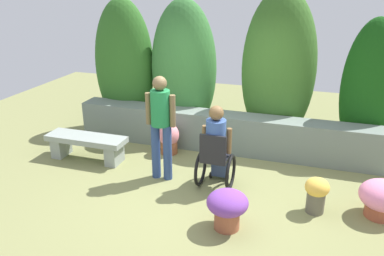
% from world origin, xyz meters
% --- Properties ---
extents(ground_plane, '(12.73, 12.73, 0.00)m').
position_xyz_m(ground_plane, '(0.00, 0.00, 0.00)').
color(ground_plane, olive).
extents(stone_retaining_wall, '(5.69, 0.47, 0.71)m').
position_xyz_m(stone_retaining_wall, '(0.00, 1.57, 0.36)').
color(stone_retaining_wall, slate).
rests_on(stone_retaining_wall, ground).
extents(hedge_backdrop, '(5.84, 1.03, 2.92)m').
position_xyz_m(hedge_backdrop, '(-0.22, 2.18, 1.37)').
color(hedge_backdrop, '#306724').
rests_on(hedge_backdrop, ground).
extents(stone_bench, '(1.44, 0.44, 0.44)m').
position_xyz_m(stone_bench, '(-2.20, 0.41, 0.29)').
color(stone_bench, gray).
rests_on(stone_bench, ground).
extents(person_in_wheelchair, '(0.53, 0.66, 1.33)m').
position_xyz_m(person_in_wheelchair, '(0.23, 0.19, 0.62)').
color(person_in_wheelchair, black).
rests_on(person_in_wheelchair, ground).
extents(person_standing_companion, '(0.49, 0.30, 1.69)m').
position_xyz_m(person_standing_companion, '(-0.67, 0.17, 0.98)').
color(person_standing_companion, navy).
rests_on(person_standing_companion, ground).
extents(flower_pot_purple_near, '(0.61, 0.61, 0.53)m').
position_xyz_m(flower_pot_purple_near, '(2.58, 0.05, 0.28)').
color(flower_pot_purple_near, '#A34E36').
rests_on(flower_pot_purple_near, ground).
extents(flower_pot_terracotta_by_wall, '(0.33, 0.33, 0.52)m').
position_xyz_m(flower_pot_terracotta_by_wall, '(1.73, -0.10, 0.30)').
color(flower_pot_terracotta_by_wall, '#615C4C').
rests_on(flower_pot_terracotta_by_wall, ground).
extents(flower_pot_red_accent, '(0.54, 0.54, 0.53)m').
position_xyz_m(flower_pot_red_accent, '(0.66, -0.86, 0.32)').
color(flower_pot_red_accent, '#9F543A').
rests_on(flower_pot_red_accent, ground).
extents(flower_pot_small_foreground, '(0.38, 0.38, 0.58)m').
position_xyz_m(flower_pot_small_foreground, '(-0.91, 1.12, 0.30)').
color(flower_pot_small_foreground, '#9B5132').
rests_on(flower_pot_small_foreground, ground).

